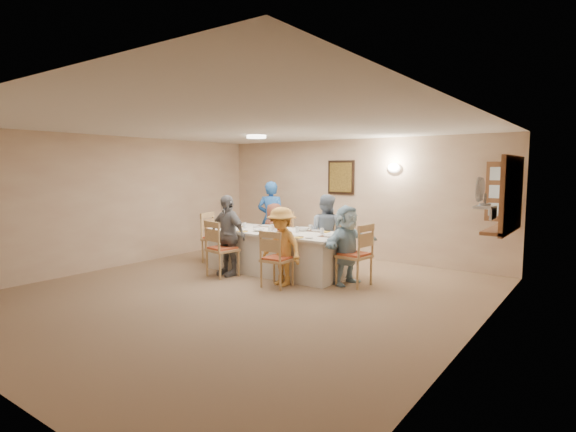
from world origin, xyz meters
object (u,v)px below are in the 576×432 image
Objects in this scene: desk_fan at (483,195)px; diner_back_right at (325,233)px; diner_front_left at (227,235)px; dining_table at (278,252)px; diner_front_right at (282,246)px; condiment_ketchup at (277,224)px; chair_back_left at (278,236)px; diner_right_end at (347,245)px; chair_front_right at (277,258)px; chair_left_end at (216,237)px; chair_front_left at (223,248)px; diner_back_left at (274,233)px; chair_back_right at (329,243)px; chair_right_end at (354,254)px; caregiver at (271,219)px; serving_hatch at (512,194)px.

desk_fan is 3.24m from diner_back_right.
dining_table is at bearing 51.74° from diner_front_left.
condiment_ketchup is (-0.63, 0.71, 0.25)m from diner_front_right.
chair_back_left is 1.49m from diner_front_left.
desk_fan is at bearing -6.34° from condiment_ketchup.
diner_right_end is at bearing -1.38° from condiment_ketchup.
chair_left_end is at bearing -24.04° from chair_front_right.
chair_front_left is at bearing 123.07° from diner_right_end.
chair_front_left is 1.92m from diner_back_right.
diner_front_right is at bearing 124.70° from diner_back_left.
chair_back_right is 1.07m from condiment_ketchup.
chair_back_right is at bearing -93.63° from chair_front_right.
caregiver is at bearing -108.41° from chair_right_end.
diner_front_left is at bearing -79.59° from chair_front_left.
dining_table is 2.86× the size of chair_front_right.
diner_back_right is at bearing -93.23° from chair_back_right.
chair_right_end reaches higher than chair_front_right.
chair_left_end is 3.10m from chair_right_end.
diner_back_left is 0.68m from caregiver.
diner_back_left reaches higher than condiment_ketchup.
chair_back_left is 1.24m from chair_left_end.
chair_back_left reaches higher than chair_back_right.
serving_hatch is at bearing 85.34° from desk_fan.
chair_left_end is at bearing -84.55° from chair_right_end.
diner_right_end is at bearing 154.68° from diner_back_left.
serving_hatch is 1.45× the size of chair_back_left.
chair_back_right is (0.60, 0.80, 0.11)m from dining_table.
diner_front_right reaches higher than chair_back_left.
diner_front_right is at bearing -163.88° from chair_front_left.
chair_right_end is 2.26m from diner_front_left.
diner_back_left is 0.84× the size of diner_front_left.
chair_back_left is at bearing -56.76° from chair_front_right.
diner_front_left is (0.00, -1.48, 0.20)m from chair_back_left.
desk_fan is 3.75m from dining_table.
diner_front_right is at bearing -48.58° from dining_table.
diner_back_right is (1.20, 0.00, 0.11)m from diner_back_left.
diner_back_left is at bearing 93.16° from diner_front_left.
chair_back_right is 0.97× the size of chair_left_end.
condiment_ketchup reaches higher than chair_front_left.
diner_front_right is (1.20, -1.36, 0.04)m from diner_back_left.
diner_back_right reaches higher than chair_back_left.
chair_front_left is at bearing -86.84° from diner_front_left.
dining_table is 2.59× the size of chair_right_end.
condiment_ketchup reaches higher than chair_front_right.
caregiver is (-4.59, 1.51, -0.74)m from desk_fan.
diner_front_left is at bearing -9.34° from chair_front_right.
chair_left_end is at bearing 28.87° from diner_back_left.
serving_hatch is 4.37m from chair_back_left.
diner_back_right is 1.72m from caregiver.
chair_right_end is at bearing -143.53° from chair_front_right.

